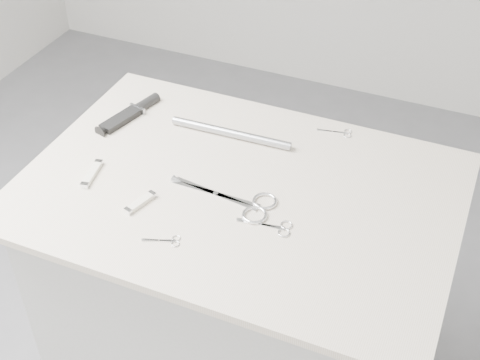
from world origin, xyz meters
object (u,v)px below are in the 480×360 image
at_px(plinth, 239,318).
at_px(embroidery_scissors_a, 275,227).
at_px(embroidery_scissors_b, 340,133).
at_px(sheathed_knife, 133,112).
at_px(large_shears, 244,203).
at_px(metal_rail, 231,133).
at_px(pocket_knife_a, 92,173).
at_px(pocket_knife_b, 140,203).
at_px(tiny_scissors, 167,241).

relative_size(plinth, embroidery_scissors_a, 7.44).
relative_size(embroidery_scissors_b, sheathed_knife, 0.45).
xyz_separation_m(large_shears, metal_rail, (-0.13, 0.23, 0.01)).
xyz_separation_m(embroidery_scissors_a, pocket_knife_a, (-0.46, -0.00, 0.00)).
relative_size(embroidery_scissors_b, pocket_knife_b, 1.04).
bearing_deg(embroidery_scissors_b, embroidery_scissors_a, -105.31).
bearing_deg(plinth, large_shears, -56.10).
distance_m(large_shears, embroidery_scissors_b, 0.37).
bearing_deg(metal_rail, pocket_knife_a, -131.19).
bearing_deg(sheathed_knife, embroidery_scissors_a, -102.92).
bearing_deg(embroidery_scissors_a, large_shears, 146.91).
bearing_deg(pocket_knife_a, metal_rail, -51.73).
height_order(large_shears, pocket_knife_b, pocket_knife_b).
xyz_separation_m(tiny_scissors, pocket_knife_a, (-0.26, 0.13, 0.00)).
bearing_deg(plinth, pocket_knife_b, -142.06).
relative_size(embroidery_scissors_a, metal_rail, 0.38).
relative_size(large_shears, embroidery_scissors_b, 2.82).
height_order(sheathed_knife, pocket_knife_b, sheathed_knife).
bearing_deg(embroidery_scissors_a, tiny_scissors, -153.44).
relative_size(embroidery_scissors_b, tiny_scissors, 1.10).
height_order(large_shears, sheathed_knife, sheathed_knife).
xyz_separation_m(embroidery_scissors_a, embroidery_scissors_b, (0.03, 0.39, -0.00)).
distance_m(sheathed_knife, pocket_knife_a, 0.27).
relative_size(plinth, pocket_knife_b, 10.50).
bearing_deg(tiny_scissors, sheathed_knife, 108.05).
xyz_separation_m(embroidery_scissors_a, tiny_scissors, (-0.19, -0.13, -0.00)).
xyz_separation_m(large_shears, sheathed_knife, (-0.41, 0.22, 0.00)).
xyz_separation_m(tiny_scissors, metal_rail, (-0.03, 0.40, 0.01)).
height_order(large_shears, pocket_knife_a, pocket_knife_a).
bearing_deg(tiny_scissors, embroidery_scissors_a, 13.32).
height_order(sheathed_knife, metal_rail, metal_rail).
distance_m(large_shears, pocket_knife_a, 0.37).
bearing_deg(embroidery_scissors_b, large_shears, -120.04).
relative_size(sheathed_knife, pocket_knife_b, 2.31).
bearing_deg(embroidery_scissors_a, metal_rail, 122.33).
bearing_deg(tiny_scissors, embroidery_scissors_b, 46.69).
distance_m(embroidery_scissors_a, tiny_scissors, 0.23).
relative_size(sheathed_knife, pocket_knife_a, 1.95).
relative_size(embroidery_scissors_b, pocket_knife_a, 0.88).
bearing_deg(metal_rail, tiny_scissors, -86.09).
height_order(plinth, pocket_knife_a, pocket_knife_a).
relative_size(large_shears, metal_rail, 0.79).
xyz_separation_m(plinth, metal_rail, (-0.10, 0.18, 0.48)).
xyz_separation_m(sheathed_knife, pocket_knife_b, (0.20, -0.31, -0.00)).
bearing_deg(pocket_knife_a, embroidery_scissors_b, -61.55).
xyz_separation_m(embroidery_scissors_b, pocket_knife_a, (-0.49, -0.39, 0.00)).
distance_m(embroidery_scissors_a, sheathed_knife, 0.56).
height_order(embroidery_scissors_b, tiny_scissors, same).
height_order(large_shears, embroidery_scissors_a, large_shears).
distance_m(plinth, pocket_knife_b, 0.53).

